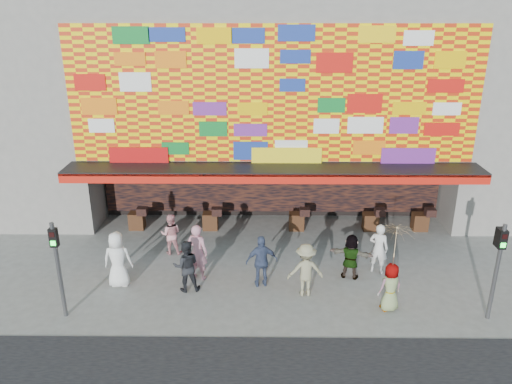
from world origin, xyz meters
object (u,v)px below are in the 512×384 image
(ped_a, at_px, (118,259))
(ped_d, at_px, (306,270))
(ped_i, at_px, (171,234))
(parasol, at_px, (395,243))
(signal_right, at_px, (498,262))
(ped_b, at_px, (197,252))
(ped_g, at_px, (390,287))
(ped_c, at_px, (186,266))
(ped_f, at_px, (351,256))
(signal_left, at_px, (57,260))
(ped_e, at_px, (262,261))
(ped_h, at_px, (378,248))

(ped_a, distance_m, ped_d, 6.01)
(ped_i, relative_size, parasol, 0.77)
(signal_right, xyz_separation_m, parasol, (-2.80, 0.42, 0.37))
(signal_right, bearing_deg, ped_b, 165.85)
(ped_b, height_order, ped_g, ped_b)
(ped_c, xyz_separation_m, ped_i, (-0.92, 2.51, -0.09))
(parasol, bearing_deg, ped_f, 114.73)
(parasol, bearing_deg, ped_b, 163.31)
(signal_left, bearing_deg, ped_a, 56.02)
(ped_g, distance_m, ped_i, 7.96)
(ped_d, height_order, ped_e, ped_e)
(ped_d, relative_size, ped_g, 1.14)
(signal_right, distance_m, ped_f, 4.46)
(ped_a, distance_m, ped_e, 4.62)
(ped_b, xyz_separation_m, ped_e, (2.12, -0.45, -0.09))
(ped_g, bearing_deg, signal_left, -16.48)
(ped_d, xyz_separation_m, ped_h, (2.58, 1.44, 0.02))
(ped_f, xyz_separation_m, ped_g, (0.86, -1.87, -0.02))
(ped_g, bearing_deg, ped_d, -37.26)
(parasol, bearing_deg, ped_d, 161.75)
(ped_d, height_order, ped_h, ped_h)
(signal_right, bearing_deg, parasol, 171.41)
(ped_d, xyz_separation_m, ped_g, (2.45, -0.81, -0.11))
(ped_a, relative_size, ped_e, 1.06)
(ped_c, relative_size, ped_g, 1.13)
(signal_left, xyz_separation_m, ped_b, (3.66, 2.20, -0.89))
(ped_c, bearing_deg, signal_right, 161.99)
(ped_b, bearing_deg, ped_h, -157.42)
(ped_i, bearing_deg, signal_right, 157.26)
(ped_g, bearing_deg, ped_h, -112.35)
(ped_f, bearing_deg, ped_b, 18.01)
(signal_right, relative_size, ped_d, 1.73)
(ped_a, relative_size, ped_b, 0.97)
(ped_h, height_order, ped_i, ped_h)
(ped_h, relative_size, parasol, 0.89)
(ped_h, height_order, parasol, parasol)
(ped_d, relative_size, ped_f, 1.11)
(ped_b, height_order, ped_d, ped_b)
(ped_f, relative_size, ped_g, 1.03)
(ped_c, bearing_deg, parasol, 161.69)
(parasol, bearing_deg, ped_a, 171.28)
(ped_c, distance_m, parasol, 6.44)
(signal_right, relative_size, ped_g, 1.97)
(ped_d, height_order, ped_g, ped_d)
(ped_b, xyz_separation_m, ped_i, (-1.19, 1.77, -0.20))
(ped_f, xyz_separation_m, ped_h, (0.99, 0.38, 0.11))
(ped_a, xyz_separation_m, ped_e, (4.62, 0.03, -0.06))
(ped_a, xyz_separation_m, ped_f, (7.58, 0.58, -0.16))
(signal_right, bearing_deg, signal_left, 180.00)
(ped_a, height_order, ped_b, ped_b)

